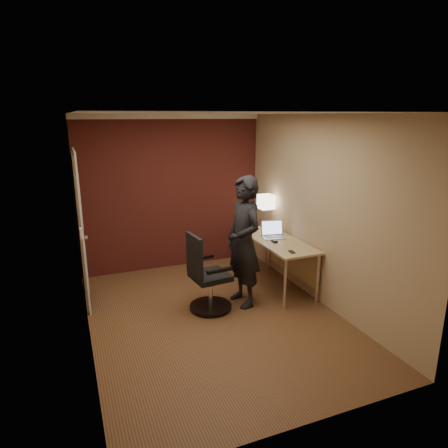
% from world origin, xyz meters
% --- Properties ---
extents(room, '(4.00, 4.00, 4.00)m').
position_xyz_m(room, '(-0.27, 1.54, 1.37)').
color(room, brown).
rests_on(room, ground).
extents(desk, '(0.60, 1.50, 0.73)m').
position_xyz_m(desk, '(1.25, 0.55, 0.60)').
color(desk, '#D8BF7D').
rests_on(desk, ground).
extents(desk_lamp, '(0.22, 0.22, 0.54)m').
position_xyz_m(desk_lamp, '(1.32, 1.19, 1.15)').
color(desk_lamp, silver).
rests_on(desk_lamp, desk).
extents(laptop, '(0.37, 0.32, 0.23)m').
position_xyz_m(laptop, '(1.20, 0.70, 0.79)').
color(laptop, silver).
rests_on(laptop, desk).
extents(mouse, '(0.07, 0.11, 0.03)m').
position_xyz_m(mouse, '(1.09, 0.46, 0.75)').
color(mouse, black).
rests_on(mouse, desk).
extents(phone, '(0.07, 0.12, 0.01)m').
position_xyz_m(phone, '(1.09, -0.01, 0.73)').
color(phone, black).
rests_on(phone, desk).
extents(office_chair, '(0.55, 0.60, 1.02)m').
position_xyz_m(office_chair, '(-0.04, 0.22, 0.45)').
color(office_chair, black).
rests_on(office_chair, ground).
extents(person, '(0.48, 0.68, 1.74)m').
position_xyz_m(person, '(0.50, 0.22, 0.87)').
color(person, black).
rests_on(person, ground).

